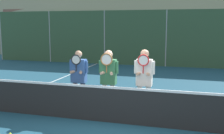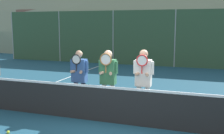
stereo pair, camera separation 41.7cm
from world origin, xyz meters
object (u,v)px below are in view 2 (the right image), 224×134
at_px(car_far_left, 79,46).
at_px(tennis_ball_on_court, 8,132).
at_px(player_leftmost, 79,76).
at_px(player_center_right, 143,78).
at_px(player_center_left, 108,77).
at_px(car_left_of_center, 155,47).

distance_m(car_far_left, tennis_ball_on_court, 14.24).
relative_size(player_leftmost, tennis_ball_on_court, 25.19).
height_order(player_leftmost, player_center_right, player_center_right).
bearing_deg(tennis_ball_on_court, car_far_left, 109.47).
xyz_separation_m(player_center_left, car_far_left, (-6.39, 11.37, -0.19)).
bearing_deg(car_left_of_center, player_center_right, -80.64).
bearing_deg(player_center_left, player_leftmost, 174.75).
xyz_separation_m(car_left_of_center, tennis_ball_on_court, (-0.72, -13.50, -0.90)).
distance_m(player_center_left, player_center_right, 0.96).
bearing_deg(player_leftmost, tennis_ball_on_court, -109.76).
relative_size(player_leftmost, player_center_right, 0.95).
xyz_separation_m(player_center_left, car_left_of_center, (-0.93, 11.47, -0.11)).
distance_m(player_center_right, car_far_left, 13.55).
height_order(car_left_of_center, tennis_ball_on_court, car_left_of_center).
bearing_deg(player_center_right, player_leftmost, 177.27).
relative_size(player_center_right, car_far_left, 0.39).
bearing_deg(car_left_of_center, car_far_left, -179.00).
xyz_separation_m(player_leftmost, player_center_left, (0.89, -0.08, 0.05)).
distance_m(player_center_right, tennis_ball_on_court, 3.46).
height_order(player_center_left, player_center_right, player_center_right).
distance_m(player_leftmost, player_center_right, 1.86).
relative_size(player_center_left, player_center_right, 0.97).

